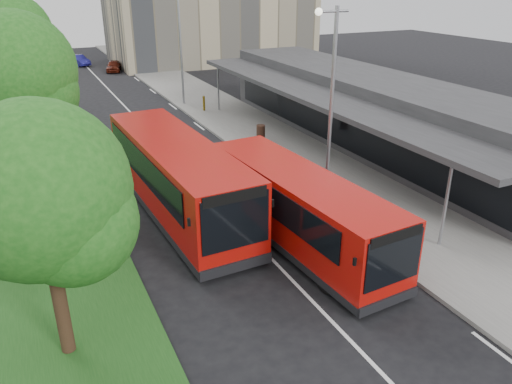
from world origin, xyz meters
TOP-DOWN VIEW (x-y plane):
  - ground at (0.00, 0.00)m, footprint 120.00×120.00m
  - pavement at (6.00, 20.00)m, footprint 5.00×80.00m
  - grass_verge at (-7.00, 20.00)m, footprint 5.00×80.00m
  - lane_centre_line at (0.00, 15.00)m, footprint 0.12×70.00m
  - kerb_dashes at (3.30, 19.00)m, footprint 0.12×56.00m
  - station_building at (10.86, 8.00)m, footprint 7.70×26.00m
  - tree_near at (-7.01, -2.95)m, footprint 4.28×4.28m
  - tree_mid at (-7.01, 9.05)m, footprint 4.97×4.97m
  - tree_far at (-7.01, 21.05)m, footprint 5.22×5.22m
  - lamp_post_near at (4.12, 2.00)m, footprint 1.44×0.28m
  - lamp_post_far at (4.12, 22.00)m, footprint 1.44×0.28m
  - bus_main at (1.40, -0.45)m, footprint 3.13×9.80m
  - bus_second at (-1.82, 3.86)m, footprint 3.31×11.18m
  - litter_bin at (5.47, 11.09)m, footprint 0.63×0.63m
  - bollard at (4.86, 19.27)m, footprint 0.17×0.17m
  - car_near at (2.17, 39.17)m, footprint 2.23×3.58m
  - car_far at (-0.62, 44.61)m, footprint 2.28×3.66m

SIDE VIEW (x-z plane):
  - ground at x=0.00m, z-range 0.00..0.00m
  - kerb_dashes at x=3.30m, z-range 0.00..0.01m
  - lane_centre_line at x=0.00m, z-range 0.00..0.01m
  - grass_verge at x=-7.00m, z-range 0.00..0.10m
  - pavement at x=6.00m, z-range 0.00..0.15m
  - car_near at x=2.17m, z-range 0.00..1.14m
  - car_far at x=-0.62m, z-range 0.00..1.14m
  - litter_bin at x=5.47m, z-range 0.15..1.07m
  - bollard at x=4.86m, z-range 0.15..1.19m
  - bus_main at x=1.40m, z-range 0.04..2.77m
  - bus_second at x=-1.82m, z-range 0.04..3.17m
  - station_building at x=10.86m, z-range 0.04..4.04m
  - tree_near at x=-7.01m, z-range 0.99..7.79m
  - lamp_post_near at x=4.12m, z-range 0.72..8.72m
  - lamp_post_far at x=4.12m, z-range 0.72..8.72m
  - tree_mid at x=-7.01m, z-range 1.16..9.15m
  - tree_far at x=-7.01m, z-range 1.22..9.61m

